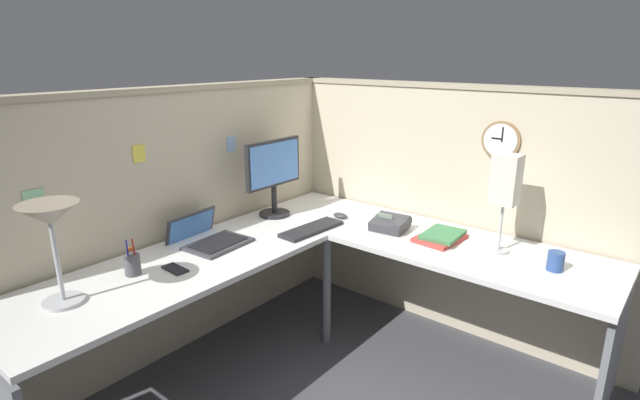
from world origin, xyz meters
TOP-DOWN VIEW (x-y plane):
  - ground_plane at (0.00, 0.00)m, footprint 6.80×6.80m
  - cubicle_wall_back at (-0.36, 0.87)m, footprint 2.57×0.12m
  - cubicle_wall_right at (0.87, -0.27)m, footprint 0.12×2.37m
  - desk at (-0.15, -0.05)m, footprint 2.35×2.15m
  - monitor at (0.21, 0.64)m, footprint 0.46×0.20m
  - laptop at (-0.37, 0.61)m, footprint 0.37×0.40m
  - keyboard at (0.14, 0.26)m, footprint 0.44×0.16m
  - computer_mouse at (0.44, 0.27)m, footprint 0.06×0.10m
  - desk_lamp_dome at (-1.21, 0.52)m, footprint 0.24×0.24m
  - pen_cup at (-0.87, 0.54)m, footprint 0.08×0.08m
  - cell_phone at (-0.71, 0.43)m, footprint 0.07×0.15m
  - office_phone at (0.45, -0.10)m, footprint 0.21×0.22m
  - book_stack at (0.49, -0.41)m, footprint 0.30×0.23m
  - desk_lamp_paper at (0.53, -0.72)m, footprint 0.13×0.13m
  - coffee_mug at (0.47, -1.02)m, footprint 0.08×0.08m
  - wall_clock at (0.82, -0.58)m, footprint 0.04×0.22m
  - pinned_note_leftmost at (-1.14, 0.82)m, footprint 0.09×0.00m
  - pinned_note_middle at (0.03, 0.82)m, footprint 0.07×0.00m
  - pinned_note_rightmost at (-0.61, 0.82)m, footprint 0.07×0.00m

SIDE VIEW (x-z plane):
  - ground_plane at x=0.00m, z-range 0.00..0.00m
  - desk at x=-0.15m, z-range 0.27..1.00m
  - cell_phone at x=-0.71m, z-range 0.73..0.74m
  - keyboard at x=0.14m, z-range 0.73..0.75m
  - computer_mouse at x=0.44m, z-range 0.73..0.76m
  - book_stack at x=0.49m, z-range 0.73..0.77m
  - laptop at x=-0.37m, z-range 0.65..0.86m
  - office_phone at x=0.45m, z-range 0.71..0.82m
  - coffee_mug at x=0.47m, z-range 0.73..0.83m
  - pen_cup at x=-0.87m, z-range 0.69..0.87m
  - cubicle_wall_back at x=-0.36m, z-range 0.00..1.58m
  - cubicle_wall_right at x=0.87m, z-range 0.00..1.58m
  - monitor at x=0.21m, z-range 0.77..1.27m
  - desk_lamp_dome at x=-1.21m, z-range 0.87..1.32m
  - desk_lamp_paper at x=0.53m, z-range 0.85..1.38m
  - pinned_note_leftmost at x=-1.14m, z-range 1.08..1.17m
  - pinned_note_middle at x=0.03m, z-range 1.16..1.26m
  - pinned_note_rightmost at x=-0.61m, z-range 1.20..1.29m
  - wall_clock at x=0.82m, z-range 1.17..1.39m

